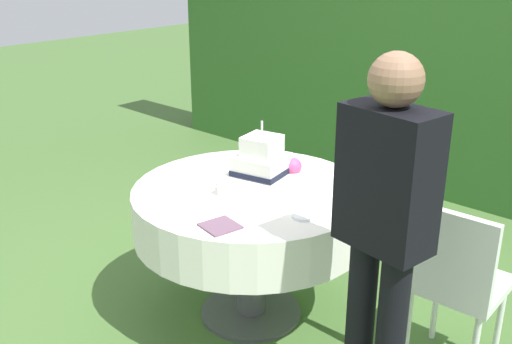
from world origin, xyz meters
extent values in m
plane|color=#476B33|center=(0.00, 0.00, 0.00)|extent=(20.00, 20.00, 0.00)
cube|color=#336628|center=(0.00, 2.42, 1.16)|extent=(5.80, 0.43, 2.31)
cylinder|color=#4C4C51|center=(0.00, 0.00, 0.01)|extent=(0.56, 0.56, 0.02)
cylinder|color=#4C4C51|center=(0.00, 0.00, 0.36)|extent=(0.16, 0.16, 0.73)
cylinder|color=olive|center=(0.00, 0.00, 0.74)|extent=(1.20, 1.20, 0.03)
cylinder|color=white|center=(0.00, 0.00, 0.63)|extent=(1.23, 1.23, 0.25)
cube|color=white|center=(0.08, 0.00, 0.81)|extent=(0.38, 0.38, 0.10)
cube|color=white|center=(0.08, 0.00, 0.91)|extent=(0.27, 0.27, 0.10)
cube|color=black|center=(0.08, 0.00, 0.88)|extent=(0.28, 0.28, 0.03)
cube|color=white|center=(0.08, 0.00, 1.01)|extent=(0.19, 0.19, 0.10)
sphere|color=#E04C8C|center=(0.17, 0.13, 0.88)|extent=(0.09, 0.09, 0.09)
cylinder|color=silver|center=(0.08, 0.00, 1.10)|extent=(0.01, 0.01, 0.08)
cylinder|color=white|center=(-0.23, -0.39, 0.76)|extent=(0.12, 0.12, 0.01)
cylinder|color=white|center=(-0.37, -0.08, 0.76)|extent=(0.14, 0.14, 0.01)
cylinder|color=white|center=(-0.32, 0.11, 0.76)|extent=(0.12, 0.12, 0.01)
cylinder|color=white|center=(0.42, -0.10, 0.76)|extent=(0.11, 0.11, 0.01)
cube|color=#6B4C60|center=(0.20, -0.43, 0.76)|extent=(0.18, 0.18, 0.01)
cylinder|color=white|center=(1.18, 0.48, 0.23)|extent=(0.03, 0.03, 0.45)
cylinder|color=white|center=(0.86, 0.47, 0.23)|extent=(0.03, 0.03, 0.45)
cylinder|color=white|center=(0.87, 0.15, 0.23)|extent=(0.03, 0.03, 0.45)
cube|color=white|center=(1.03, 0.32, 0.47)|extent=(0.41, 0.41, 0.04)
cube|color=white|center=(1.03, 0.14, 0.69)|extent=(0.40, 0.05, 0.40)
cylinder|color=black|center=(0.84, -0.24, 0.42)|extent=(0.12, 0.12, 0.85)
cube|color=black|center=(0.92, -0.25, 1.12)|extent=(0.39, 0.25, 0.55)
sphere|color=#8C664C|center=(0.92, -0.25, 1.50)|extent=(0.20, 0.20, 0.20)
camera|label=1|loc=(1.94, -2.11, 1.94)|focal=42.02mm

